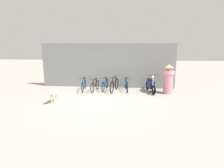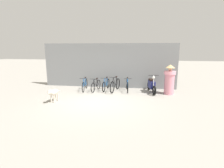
% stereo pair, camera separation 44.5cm
% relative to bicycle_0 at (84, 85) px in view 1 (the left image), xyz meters
% --- Properties ---
extents(ground_plane, '(60.00, 60.00, 0.00)m').
position_rel_bicycle_0_xyz_m(ground_plane, '(1.31, -2.22, -0.35)').
color(ground_plane, '#9E998E').
extents(shop_wall_back, '(8.83, 0.20, 2.90)m').
position_rel_bicycle_0_xyz_m(shop_wall_back, '(1.31, 1.17, 1.11)').
color(shop_wall_back, slate).
rests_on(shop_wall_back, ground).
extents(bicycle_0, '(0.46, 1.68, 0.83)m').
position_rel_bicycle_0_xyz_m(bicycle_0, '(0.00, 0.00, 0.00)').
color(bicycle_0, black).
rests_on(bicycle_0, ground).
extents(bicycle_1, '(0.46, 1.55, 0.80)m').
position_rel_bicycle_0_xyz_m(bicycle_1, '(0.71, -0.00, -0.02)').
color(bicycle_1, black).
rests_on(bicycle_1, ground).
extents(bicycle_2, '(0.46, 1.69, 0.83)m').
position_rel_bicycle_0_xyz_m(bicycle_2, '(1.29, 0.28, -0.01)').
color(bicycle_2, black).
rests_on(bicycle_2, ground).
extents(bicycle_3, '(0.50, 1.75, 0.93)m').
position_rel_bicycle_0_xyz_m(bicycle_3, '(1.90, 0.09, 0.03)').
color(bicycle_3, black).
rests_on(bicycle_3, ground).
extents(bicycle_4, '(0.46, 1.72, 0.85)m').
position_rel_bicycle_0_xyz_m(bicycle_4, '(2.63, 0.27, 0.00)').
color(bicycle_4, black).
rests_on(bicycle_4, ground).
extents(motorcycle, '(0.58, 1.84, 1.10)m').
position_rel_bicycle_0_xyz_m(motorcycle, '(4.08, 0.10, 0.08)').
color(motorcycle, black).
rests_on(motorcycle, ground).
extents(stray_dog, '(0.34, 1.03, 0.68)m').
position_rel_bicycle_0_xyz_m(stray_dog, '(-0.78, -2.56, 0.12)').
color(stray_dog, beige).
rests_on(stray_dog, ground).
extents(person_in_robes, '(0.89, 0.89, 1.70)m').
position_rel_bicycle_0_xyz_m(person_in_robes, '(5.04, -0.16, 0.50)').
color(person_in_robes, pink).
rests_on(person_in_robes, ground).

